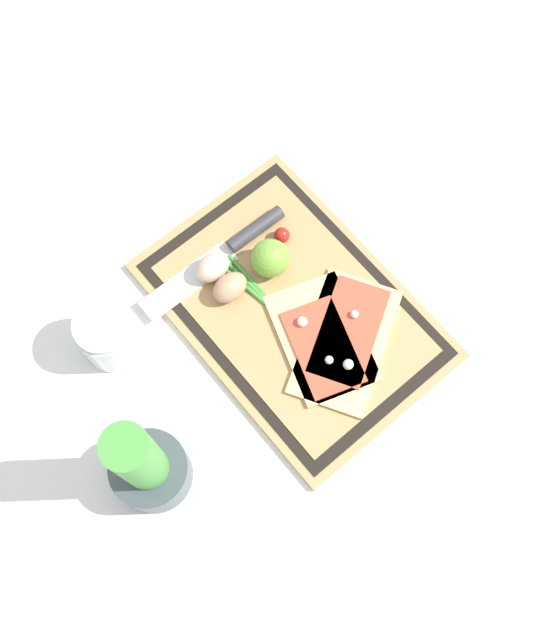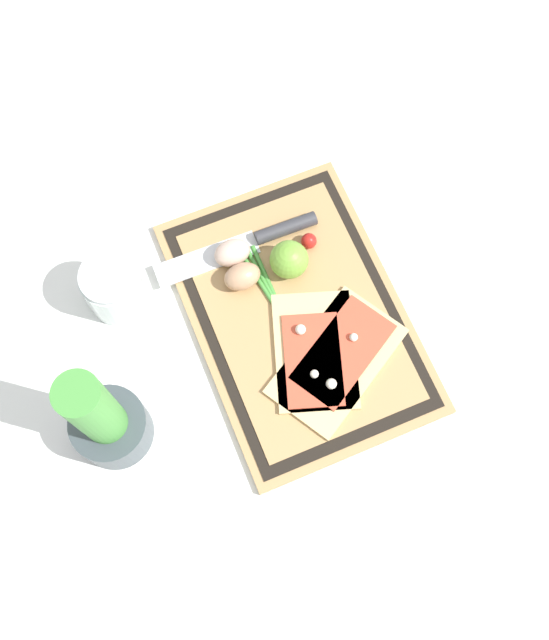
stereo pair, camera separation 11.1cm
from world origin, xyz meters
TOP-DOWN VIEW (x-y plane):
  - ground_plane at (0.00, 0.00)m, footprint 6.00×6.00m
  - cutting_board at (0.00, 0.00)m, footprint 0.45×0.31m
  - pizza_slice_near at (-0.09, -0.03)m, footprint 0.21×0.24m
  - pizza_slice_far at (-0.07, 0.01)m, footprint 0.21×0.17m
  - knife at (0.14, 0.00)m, footprint 0.04×0.27m
  - egg_brown at (0.08, 0.06)m, footprint 0.04×0.06m
  - egg_pink at (0.12, 0.06)m, footprint 0.04×0.06m
  - lime at (0.08, -0.02)m, footprint 0.06×0.06m
  - cherry_tomato_red at (0.10, -0.06)m, footprint 0.02×0.02m
  - scallion_bunch at (-0.01, 0.02)m, footprint 0.28×0.05m
  - herb_pot at (-0.06, 0.31)m, footprint 0.11×0.11m
  - sauce_jar at (0.13, 0.24)m, footprint 0.09×0.09m

SIDE VIEW (x-z plane):
  - ground_plane at x=0.00m, z-range 0.00..0.00m
  - cutting_board at x=0.00m, z-range 0.00..0.01m
  - scallion_bunch at x=-0.01m, z-range 0.02..0.02m
  - pizza_slice_near at x=-0.09m, z-range 0.01..0.03m
  - pizza_slice_far at x=-0.07m, z-range 0.01..0.03m
  - knife at x=0.14m, z-range 0.01..0.03m
  - cherry_tomato_red at x=0.10m, z-range 0.02..0.04m
  - egg_brown at x=0.08m, z-range 0.02..0.06m
  - egg_pink at x=0.12m, z-range 0.02..0.06m
  - sauce_jar at x=0.13m, z-range -0.01..0.09m
  - lime at x=0.08m, z-range 0.02..0.07m
  - herb_pot at x=-0.06m, z-range -0.04..0.21m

